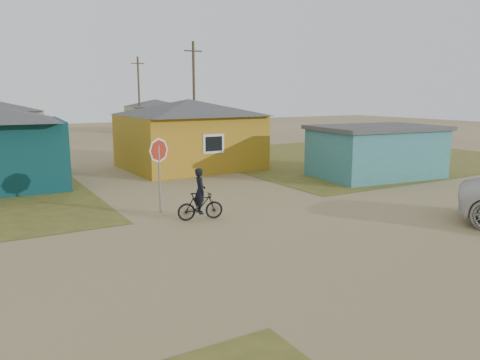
% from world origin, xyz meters
% --- Properties ---
extents(ground, '(120.00, 120.00, 0.00)m').
position_xyz_m(ground, '(0.00, 0.00, 0.00)').
color(ground, '#958256').
extents(grass_ne, '(20.00, 18.00, 0.00)m').
position_xyz_m(grass_ne, '(14.00, 13.00, 0.01)').
color(grass_ne, olive).
rests_on(grass_ne, ground).
extents(house_yellow, '(7.72, 6.76, 3.90)m').
position_xyz_m(house_yellow, '(2.50, 14.00, 2.00)').
color(house_yellow, '#A97E1A').
rests_on(house_yellow, ground).
extents(shed_turquoise, '(6.71, 4.93, 2.60)m').
position_xyz_m(shed_turquoise, '(9.50, 6.50, 1.31)').
color(shed_turquoise, teal).
rests_on(shed_turquoise, ground).
extents(house_pale_west, '(7.04, 6.15, 3.60)m').
position_xyz_m(house_pale_west, '(-6.00, 34.00, 1.86)').
color(house_pale_west, gray).
rests_on(house_pale_west, ground).
extents(house_beige_east, '(6.95, 6.05, 3.60)m').
position_xyz_m(house_beige_east, '(10.00, 40.00, 1.86)').
color(house_beige_east, gray).
rests_on(house_beige_east, ground).
extents(utility_pole_near, '(1.40, 0.20, 8.00)m').
position_xyz_m(utility_pole_near, '(6.50, 22.00, 4.14)').
color(utility_pole_near, '#483D2B').
rests_on(utility_pole_near, ground).
extents(utility_pole_far, '(1.40, 0.20, 8.00)m').
position_xyz_m(utility_pole_far, '(7.50, 38.00, 4.14)').
color(utility_pole_far, '#483D2B').
rests_on(utility_pole_far, ground).
extents(stop_sign, '(0.87, 0.07, 2.68)m').
position_xyz_m(stop_sign, '(-2.69, 4.98, 1.95)').
color(stop_sign, gray).
rests_on(stop_sign, ground).
extents(cyclist, '(1.62, 0.75, 1.76)m').
position_xyz_m(cyclist, '(-1.87, 3.38, 0.64)').
color(cyclist, black).
rests_on(cyclist, ground).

